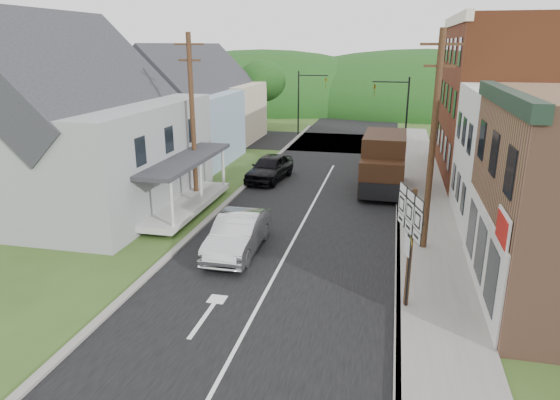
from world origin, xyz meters
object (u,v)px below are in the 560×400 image
Objects in this scene: dark_sedan at (270,168)px; route_sign_cluster at (410,231)px; silver_sedan at (238,234)px; warning_sign at (409,259)px; delivery_van at (383,163)px.

route_sign_cluster is (8.27, -14.88, 1.92)m from dark_sedan.
silver_sedan is at bearing 137.94° from route_sign_cluster.
route_sign_cluster reaches higher than dark_sedan.
silver_sedan is 7.64m from warning_sign.
warning_sign is at bearing -26.89° from silver_sedan.
delivery_van is at bearing 78.49° from route_sign_cluster.
dark_sedan is at bearing 105.91° from warning_sign.
dark_sedan is at bearing 96.69° from silver_sedan.
warning_sign is at bearing -84.33° from delivery_van.
dark_sedan is at bearing 174.29° from delivery_van.
route_sign_cluster is at bearing 108.86° from warning_sign.
warning_sign reaches higher than silver_sedan.
dark_sedan is 17.13m from route_sign_cluster.
warning_sign reaches higher than dark_sedan.
delivery_van reaches higher than dark_sedan.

